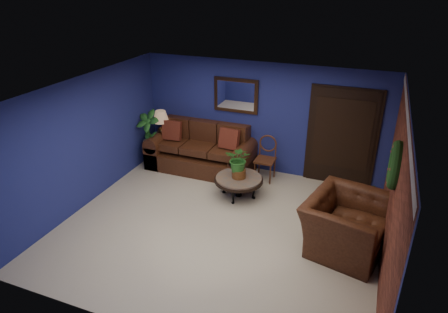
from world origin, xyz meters
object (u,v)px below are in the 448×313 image
at_px(end_table, 163,143).
at_px(side_chair, 266,155).
at_px(sofa, 202,153).
at_px(table_lamp, 161,121).
at_px(coffee_table, 239,180).
at_px(armchair, 346,224).

xyz_separation_m(end_table, side_chair, (2.54, 0.07, 0.08)).
xyz_separation_m(sofa, table_lamp, (-1.02, -0.04, 0.68)).
height_order(table_lamp, side_chair, table_lamp).
relative_size(sofa, table_lamp, 3.82).
height_order(end_table, side_chair, side_chair).
relative_size(end_table, table_lamp, 1.08).
xyz_separation_m(sofa, end_table, (-1.02, -0.04, 0.12)).
bearing_deg(side_chair, table_lamp, -178.19).
relative_size(coffee_table, table_lamp, 1.55).
distance_m(sofa, end_table, 1.03).
height_order(sofa, table_lamp, table_lamp).
xyz_separation_m(side_chair, armchair, (1.91, -1.91, -0.11)).
bearing_deg(armchair, side_chair, 58.27).
bearing_deg(end_table, coffee_table, -21.56).
bearing_deg(table_lamp, side_chair, 1.64).
relative_size(coffee_table, armchair, 0.71).
height_order(end_table, armchair, armchair).
distance_m(coffee_table, side_chair, 1.02).
bearing_deg(table_lamp, armchair, -22.48).
relative_size(table_lamp, armchair, 0.46).
xyz_separation_m(end_table, armchair, (4.45, -1.84, -0.03)).
bearing_deg(sofa, end_table, -177.66).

